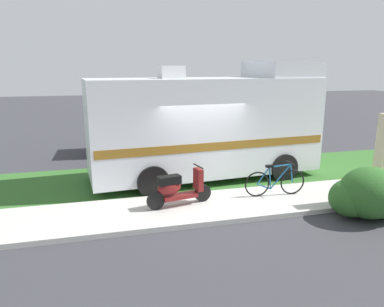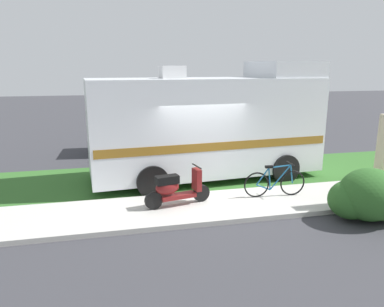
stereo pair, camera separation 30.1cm
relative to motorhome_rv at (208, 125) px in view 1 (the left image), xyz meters
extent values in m
plane|color=#38383D|center=(-0.48, -1.29, -1.75)|extent=(80.00, 80.00, 0.00)
cube|color=beige|center=(-0.48, -2.49, -1.69)|extent=(24.00, 2.00, 0.12)
cube|color=#336628|center=(-0.48, 0.21, -1.71)|extent=(24.00, 3.40, 0.08)
cube|color=silver|center=(-0.10, -0.01, -0.01)|extent=(7.24, 2.87, 2.87)
cube|color=silver|center=(2.52, 0.21, 1.67)|extent=(1.97, 2.33, 0.50)
cube|color=#8C601E|center=(-0.10, -0.01, -0.45)|extent=(7.10, 2.88, 0.24)
cube|color=black|center=(3.40, 0.28, 0.49)|extent=(0.24, 1.96, 0.90)
cube|color=silver|center=(-1.16, -0.10, 1.60)|extent=(0.75, 0.66, 0.36)
cylinder|color=black|center=(1.99, 1.27, -1.30)|extent=(0.92, 0.35, 0.90)
cylinder|color=black|center=(2.17, -0.93, -1.30)|extent=(0.92, 0.35, 0.90)
cylinder|color=black|center=(-2.13, 0.93, -1.30)|extent=(0.92, 0.35, 0.90)
cylinder|color=black|center=(-1.95, -1.26, -1.30)|extent=(0.92, 0.35, 0.90)
cylinder|color=black|center=(-0.81, -2.21, -1.41)|extent=(0.45, 0.19, 0.44)
cylinder|color=black|center=(-2.06, -2.47, -1.41)|extent=(0.45, 0.19, 0.44)
cube|color=maroon|center=(-1.43, -2.34, -1.39)|extent=(0.94, 0.46, 0.10)
cube|color=black|center=(-1.71, -2.40, -0.93)|extent=(0.60, 0.37, 0.20)
ellipsoid|color=maroon|center=(-1.71, -2.40, -1.13)|extent=(0.65, 0.42, 0.36)
cube|color=maroon|center=(-0.93, -2.24, -1.03)|extent=(0.20, 0.34, 0.56)
cylinder|color=black|center=(-0.93, -2.24, -0.68)|extent=(0.14, 0.50, 0.04)
sphere|color=white|center=(-0.93, -2.24, -0.85)|extent=(0.12, 0.12, 0.12)
torus|color=black|center=(1.69, -2.31, -1.29)|extent=(0.69, 0.09, 0.69)
torus|color=black|center=(0.69, -2.25, -1.29)|extent=(0.69, 0.09, 0.69)
cylinder|color=#1E6699|center=(1.34, -2.29, -1.11)|extent=(0.57, 0.07, 0.68)
cylinder|color=#1E6699|center=(1.04, -2.27, -1.14)|extent=(0.10, 0.04, 0.61)
cylinder|color=#1E6699|center=(1.31, -2.29, -0.81)|extent=(0.61, 0.08, 0.09)
cylinder|color=#1E6699|center=(0.88, -2.26, -1.36)|extent=(0.40, 0.06, 0.19)
cylinder|color=#1E6699|center=(0.85, -2.26, -1.06)|extent=(0.35, 0.06, 0.47)
cylinder|color=#1E6699|center=(1.65, -2.31, -1.04)|extent=(0.12, 0.04, 0.51)
cube|color=black|center=(1.01, -2.27, -0.81)|extent=(0.21, 0.11, 0.06)
cylinder|color=black|center=(1.61, -2.31, -0.75)|extent=(0.06, 0.52, 0.03)
cube|color=#1E2328|center=(-2.36, 4.46, -0.71)|extent=(2.32, 2.06, 1.52)
cube|color=black|center=(-2.36, 4.46, -0.26)|extent=(2.21, 2.08, 0.44)
cube|color=#1E2328|center=(0.17, 4.40, -1.08)|extent=(2.83, 2.07, 0.79)
cylinder|color=black|center=(-2.56, 3.50, -1.37)|extent=(0.77, 0.26, 0.76)
cylinder|color=black|center=(-2.51, 5.42, -1.37)|extent=(0.77, 0.26, 0.76)
cylinder|color=black|center=(0.47, 3.42, -1.37)|extent=(0.77, 0.26, 0.76)
cylinder|color=black|center=(0.52, 5.35, -1.37)|extent=(0.77, 0.26, 0.76)
ellipsoid|color=#2D6026|center=(2.72, -3.99, -1.11)|extent=(1.44, 1.29, 1.22)
ellipsoid|color=#2D6026|center=(2.36, -3.84, -1.25)|extent=(1.08, 0.97, 0.92)
ellipsoid|color=#2D6026|center=(3.05, -4.09, -1.28)|extent=(1.01, 0.91, 0.85)
cylinder|color=navy|center=(4.41, -2.55, -1.52)|extent=(0.06, 0.06, 0.22)
cylinder|color=navy|center=(4.41, -2.55, -1.39)|extent=(0.03, 0.03, 0.04)
cylinder|color=black|center=(4.41, -2.55, -1.36)|extent=(0.03, 0.03, 0.02)
camera|label=1|loc=(-3.27, -10.62, 1.72)|focal=33.68mm
camera|label=2|loc=(-2.98, -10.69, 1.72)|focal=33.68mm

